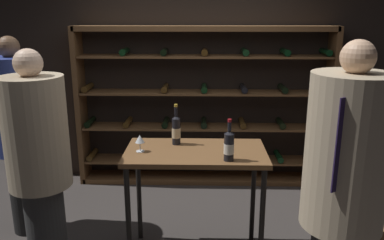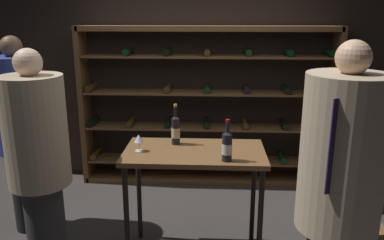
# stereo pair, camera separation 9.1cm
# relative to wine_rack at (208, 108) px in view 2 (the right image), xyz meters

# --- Properties ---
(back_wall) EXTENTS (4.96, 0.10, 2.74)m
(back_wall) POSITION_rel_wine_rack_xyz_m (-0.17, 0.21, 0.41)
(back_wall) COLOR black
(back_wall) RESTS_ON ground
(wine_rack) EXTENTS (3.08, 0.32, 1.93)m
(wine_rack) POSITION_rel_wine_rack_xyz_m (0.00, 0.00, 0.00)
(wine_rack) COLOR brown
(wine_rack) RESTS_ON ground
(tasting_table) EXTENTS (1.16, 0.63, 0.99)m
(tasting_table) POSITION_rel_wine_rack_xyz_m (-0.10, -1.60, -0.09)
(tasting_table) COLOR brown
(tasting_table) RESTS_ON ground
(person_bystander_dark_jacket) EXTENTS (0.47, 0.47, 1.84)m
(person_bystander_dark_jacket) POSITION_rel_wine_rack_xyz_m (-1.29, -1.86, 0.05)
(person_bystander_dark_jacket) COLOR #313131
(person_bystander_dark_jacket) RESTS_ON ground
(person_guest_plum_blouse) EXTENTS (0.48, 0.48, 1.94)m
(person_guest_plum_blouse) POSITION_rel_wine_rack_xyz_m (0.79, -2.49, 0.11)
(person_guest_plum_blouse) COLOR #272727
(person_guest_plum_blouse) RESTS_ON ground
(person_host_in_suit) EXTENTS (0.46, 0.46, 1.89)m
(person_host_in_suit) POSITION_rel_wine_rack_xyz_m (-1.74, -1.20, 0.08)
(person_host_in_suit) COLOR black
(person_host_in_suit) RESTS_ON ground
(wine_bottle_amber_reserve) EXTENTS (0.07, 0.07, 0.35)m
(wine_bottle_amber_reserve) POSITION_rel_wine_rack_xyz_m (-0.26, -1.45, 0.15)
(wine_bottle_amber_reserve) COLOR black
(wine_bottle_amber_reserve) RESTS_ON tasting_table
(wine_bottle_green_slim) EXTENTS (0.08, 0.08, 0.33)m
(wine_bottle_green_slim) POSITION_rel_wine_rack_xyz_m (0.16, -1.82, 0.15)
(wine_bottle_green_slim) COLOR black
(wine_bottle_green_slim) RESTS_ON tasting_table
(wine_glass_stemmed_left) EXTENTS (0.08, 0.08, 0.14)m
(wine_glass_stemmed_left) POSITION_rel_wine_rack_xyz_m (-0.55, -1.64, 0.13)
(wine_glass_stemmed_left) COLOR silver
(wine_glass_stemmed_left) RESTS_ON tasting_table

